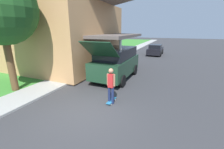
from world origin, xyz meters
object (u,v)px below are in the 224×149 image
at_px(car_down_street, 155,50).
at_px(skateboard, 111,101).
at_px(skateboarder, 111,84).
at_px(suv_parked, 116,62).

height_order(car_down_street, skateboard, car_down_street).
bearing_deg(car_down_street, skateboarder, -89.60).
xyz_separation_m(car_down_street, skateboarder, (0.11, -15.31, 0.27)).
xyz_separation_m(suv_parked, skateboarder, (1.21, -3.63, -0.21)).
relative_size(car_down_street, skateboard, 5.04).
height_order(suv_parked, car_down_street, suv_parked).
bearing_deg(car_down_street, suv_parked, -95.37).
bearing_deg(skateboard, car_down_street, 90.31).
bearing_deg(skateboard, suv_parked, 108.46).
xyz_separation_m(suv_parked, car_down_street, (1.10, 11.68, -0.48)).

